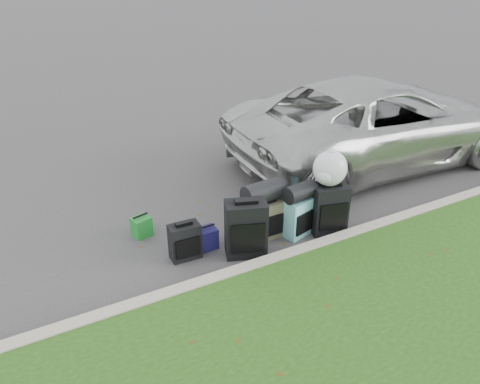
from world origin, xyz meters
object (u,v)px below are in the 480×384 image
suv (377,122)px  suitcase_small_black (185,241)px  suitcase_teal (298,218)px  suitcase_large_black_right (329,209)px  tote_green (142,227)px  suitcase_olive (267,220)px  suitcase_large_black_left (246,229)px  tote_navy (206,238)px

suv → suitcase_small_black: 4.85m
suitcase_teal → suitcase_large_black_right: size_ratio=0.76×
tote_green → suitcase_large_black_right: bearing=-40.7°
suitcase_small_black → suitcase_teal: suitcase_teal is taller
suv → tote_green: (-4.98, -0.51, -0.67)m
suitcase_small_black → suv: bearing=18.4°
suitcase_olive → suitcase_teal: 0.45m
suitcase_small_black → suitcase_teal: (1.69, -0.25, 0.03)m
suitcase_large_black_left → tote_navy: size_ratio=2.59×
suitcase_large_black_left → suitcase_large_black_right: 1.37m
suv → suitcase_small_black: suv is taller
suv → suitcase_large_black_right: suv is taller
suitcase_small_black → tote_navy: suitcase_small_black is taller
tote_navy → suitcase_teal: bearing=-16.0°
suitcase_teal → suitcase_large_black_right: 0.49m
tote_green → suitcase_small_black: bearing=-81.7°
suv → suitcase_large_black_right: 3.04m
suitcase_large_black_left → suitcase_olive: 0.56m
suitcase_teal → suitcase_large_black_right: (0.46, -0.14, 0.09)m
suitcase_small_black → suitcase_olive: (1.27, -0.07, 0.03)m
suitcase_large_black_left → suitcase_teal: 0.92m
suitcase_large_black_left → suitcase_teal: (0.91, 0.06, -0.11)m
suitcase_olive → tote_green: suitcase_olive is taller
suv → suitcase_olive: (-3.35, -1.41, -0.54)m
suitcase_small_black → suitcase_olive: 1.28m
suitcase_olive → tote_green: 1.87m
suv → tote_green: size_ratio=19.71×
suitcase_small_black → suitcase_olive: bearing=-1.2°
tote_green → tote_navy: 1.04m
suitcase_small_black → suitcase_large_black_left: 0.85m
suv → suitcase_olive: bearing=115.4°
suitcase_small_black → suitcase_large_black_left: bearing=-19.4°
suitcase_teal → tote_green: bearing=137.4°
suitcase_large_black_right → tote_navy: bearing=-179.9°
suitcase_large_black_right → tote_navy: size_ratio=2.46×
suitcase_large_black_right → tote_navy: suitcase_large_black_right is taller
suitcase_olive → suitcase_large_black_right: suitcase_large_black_right is taller
suitcase_large_black_right → suitcase_olive: bearing=175.1°
suitcase_teal → tote_navy: bearing=151.4°
suitcase_large_black_right → tote_green: (-2.51, 1.22, -0.23)m
suitcase_teal → suv: bearing=13.7°
tote_navy → suitcase_large_black_left: bearing=-44.6°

